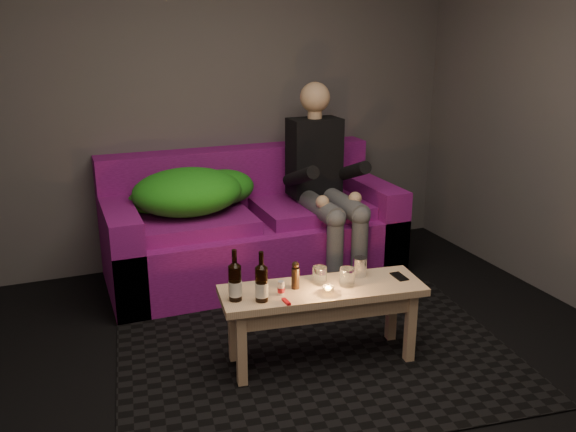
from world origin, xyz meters
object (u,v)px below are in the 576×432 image
(steel_cup, at_px, (360,267))
(beer_bottle_b, at_px, (262,283))
(beer_bottle_a, at_px, (235,282))
(sofa, at_px, (251,231))
(coffee_table, at_px, (322,301))
(person, at_px, (324,178))

(steel_cup, bearing_deg, beer_bottle_b, -170.38)
(beer_bottle_a, bearing_deg, steel_cup, 3.52)
(sofa, xyz_separation_m, coffee_table, (-0.04, -1.40, 0.04))
(person, relative_size, beer_bottle_b, 5.22)
(person, bearing_deg, beer_bottle_b, -126.61)
(beer_bottle_b, xyz_separation_m, steel_cup, (0.64, 0.11, -0.05))
(coffee_table, relative_size, steel_cup, 10.50)
(coffee_table, distance_m, beer_bottle_a, 0.53)
(person, height_order, coffee_table, person)
(person, bearing_deg, beer_bottle_a, -131.52)
(sofa, height_order, person, person)
(coffee_table, bearing_deg, sofa, 88.41)
(sofa, distance_m, beer_bottle_b, 1.51)
(person, xyz_separation_m, beer_bottle_a, (-1.06, -1.20, -0.18))
(person, xyz_separation_m, coffee_table, (-0.57, -1.22, -0.37))
(steel_cup, bearing_deg, sofa, 99.72)
(sofa, xyz_separation_m, steel_cup, (0.23, -1.33, 0.18))
(sofa, relative_size, beer_bottle_b, 7.82)
(sofa, bearing_deg, person, -18.52)
(coffee_table, xyz_separation_m, beer_bottle_a, (-0.50, 0.02, 0.19))
(person, xyz_separation_m, steel_cup, (-0.30, -1.15, -0.23))
(coffee_table, height_order, beer_bottle_b, beer_bottle_b)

